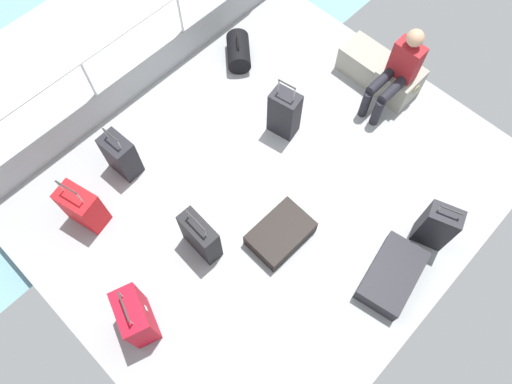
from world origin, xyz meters
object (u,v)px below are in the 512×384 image
at_px(passenger_seated, 397,70).
at_px(suitcase_1, 83,207).
at_px(cargo_crate_1, 398,82).
at_px(suitcase_5, 136,317).
at_px(suitcase_4, 121,156).
at_px(duffel_bag, 238,51).
at_px(cargo_crate_0, 365,61).
at_px(suitcase_6, 392,275).
at_px(suitcase_7, 200,236).
at_px(suitcase_0, 284,113).
at_px(suitcase_3, 280,234).
at_px(suitcase_2, 437,226).

bearing_deg(passenger_seated, suitcase_1, -111.50).
xyz_separation_m(cargo_crate_1, suitcase_5, (-0.09, -4.17, 0.12)).
distance_m(suitcase_4, duffel_bag, 2.13).
height_order(cargo_crate_0, suitcase_6, cargo_crate_0).
distance_m(cargo_crate_1, suitcase_4, 3.52).
height_order(cargo_crate_1, passenger_seated, passenger_seated).
bearing_deg(cargo_crate_1, suitcase_1, -110.53).
height_order(suitcase_1, suitcase_4, suitcase_1).
bearing_deg(duffel_bag, passenger_seated, 24.05).
bearing_deg(cargo_crate_0, suitcase_7, -85.19).
distance_m(passenger_seated, suitcase_6, 2.39).
xyz_separation_m(cargo_crate_1, suitcase_0, (-0.66, -1.41, 0.12)).
bearing_deg(suitcase_3, suitcase_6, 22.00).
bearing_deg(cargo_crate_0, suitcase_5, -84.05).
distance_m(suitcase_5, duffel_bag, 3.62).
distance_m(suitcase_6, duffel_bag, 3.45).
bearing_deg(cargo_crate_1, suitcase_0, -115.09).
bearing_deg(suitcase_4, suitcase_2, 29.65).
xyz_separation_m(suitcase_0, suitcase_2, (2.13, 0.06, 0.00)).
bearing_deg(suitcase_3, suitcase_4, -161.91).
height_order(cargo_crate_1, suitcase_5, suitcase_5).
height_order(cargo_crate_1, suitcase_4, suitcase_4).
distance_m(suitcase_0, suitcase_2, 2.13).
bearing_deg(cargo_crate_1, suitcase_7, -94.67).
xyz_separation_m(suitcase_2, suitcase_7, (-1.73, -1.81, -0.04)).
distance_m(suitcase_5, suitcase_7, 1.02).
height_order(suitcase_1, suitcase_2, suitcase_1).
xyz_separation_m(suitcase_6, duffel_bag, (-3.30, 1.01, 0.04)).
bearing_deg(suitcase_6, suitcase_1, -148.06).
distance_m(suitcase_7, duffel_bag, 2.68).
bearing_deg(duffel_bag, cargo_crate_1, 28.70).
relative_size(suitcase_2, suitcase_6, 0.89).
distance_m(suitcase_0, suitcase_3, 1.45).
bearing_deg(suitcase_3, suitcase_1, -142.32).
bearing_deg(suitcase_1, suitcase_2, 40.38).
bearing_deg(cargo_crate_1, passenger_seated, -90.00).
xyz_separation_m(cargo_crate_1, suitcase_1, (-1.43, -3.82, 0.07)).
bearing_deg(suitcase_0, passenger_seated, 61.65).
bearing_deg(suitcase_7, passenger_seated, 85.04).
relative_size(suitcase_1, suitcase_3, 1.12).
xyz_separation_m(suitcase_4, suitcase_7, (1.38, -0.04, 0.01)).
bearing_deg(suitcase_2, suitcase_4, -150.35).
height_order(passenger_seated, suitcase_7, passenger_seated).
height_order(passenger_seated, suitcase_1, passenger_seated).
bearing_deg(cargo_crate_1, duffel_bag, -151.30).
distance_m(suitcase_5, suitcase_6, 2.65).
relative_size(suitcase_1, suitcase_2, 1.02).
bearing_deg(suitcase_4, suitcase_7, -1.66).
height_order(suitcase_3, suitcase_6, suitcase_6).
xyz_separation_m(passenger_seated, suitcase_5, (-0.09, -3.98, -0.26)).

